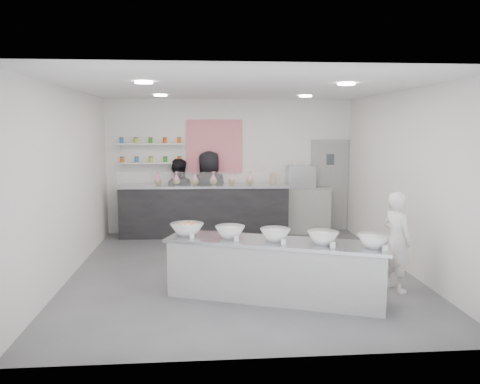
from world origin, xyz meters
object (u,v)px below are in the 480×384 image
object	(u,v)px
espresso_ledge	(299,210)
woman_prep	(397,241)
staff_left	(178,197)
prep_counter	(275,270)
back_bar	(204,210)
espresso_machine	(300,177)
staff_right	(209,192)

from	to	relation	value
espresso_ledge	woman_prep	distance (m)	3.95
espresso_ledge	woman_prep	bearing A→B (deg)	-80.66
woman_prep	staff_left	size ratio (longest dim) A/B	0.87
prep_counter	back_bar	bearing A→B (deg)	123.64
espresso_machine	staff_left	xyz separation A→B (m)	(-2.76, 0.07, -0.44)
espresso_ledge	staff_left	bearing A→B (deg)	178.53
back_bar	staff_right	bearing A→B (deg)	68.29
staff_left	staff_right	size ratio (longest dim) A/B	0.91
back_bar	woman_prep	size ratio (longest dim) A/B	2.51
staff_left	espresso_ledge	bearing A→B (deg)	-179.43
staff_left	prep_counter	bearing A→B (deg)	112.41
espresso_ledge	staff_right	world-z (taller)	staff_right
espresso_ledge	espresso_machine	bearing A→B (deg)	0.00
espresso_machine	prep_counter	bearing A→B (deg)	-106.47
woman_prep	back_bar	bearing A→B (deg)	17.71
prep_counter	staff_left	bearing A→B (deg)	130.30
prep_counter	espresso_machine	size ratio (longest dim) A/B	4.95
staff_left	espresso_machine	bearing A→B (deg)	-179.41
prep_counter	espresso_ledge	size ratio (longest dim) A/B	2.17
espresso_machine	back_bar	bearing A→B (deg)	-175.25
prep_counter	back_bar	xyz separation A→B (m)	(-0.96, 3.92, 0.15)
espresso_machine	staff_left	distance (m)	2.79
espresso_ledge	prep_counter	bearing A→B (deg)	-106.09
prep_counter	espresso_machine	xyz separation A→B (m)	(1.21, 4.10, 0.87)
prep_counter	back_bar	distance (m)	4.03
espresso_ledge	woman_prep	xyz separation A→B (m)	(0.64, -3.89, 0.21)
espresso_machine	woman_prep	size ratio (longest dim) A/B	0.42
woman_prep	staff_right	xyz separation A→B (m)	(-2.66, 3.96, 0.20)
prep_counter	woman_prep	size ratio (longest dim) A/B	2.08
back_bar	woman_prep	world-z (taller)	woman_prep
back_bar	espresso_machine	world-z (taller)	espresso_machine
prep_counter	woman_prep	xyz separation A→B (m)	(1.82, 0.20, 0.32)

